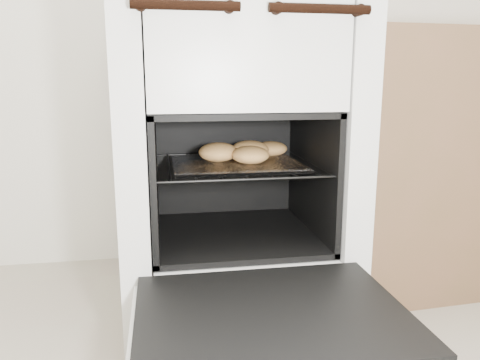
{
  "coord_description": "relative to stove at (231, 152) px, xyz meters",
  "views": [
    {
      "loc": [
        -0.08,
        -0.31,
        0.72
      ],
      "look_at": [
        0.14,
        0.97,
        0.44
      ],
      "focal_mm": 35.0,
      "sensor_mm": 36.0,
      "label": 1
    }
  ],
  "objects": [
    {
      "name": "counter",
      "position": [
        0.8,
        0.12,
        -0.06
      ],
      "size": [
        0.91,
        0.64,
        0.87
      ],
      "primitive_type": "cube",
      "rotation": [
        0.0,
        0.0,
        0.06
      ],
      "color": "brown",
      "rests_on": "ground"
    },
    {
      "name": "baked_rolls",
      "position": [
        0.03,
        -0.06,
        0.01
      ],
      "size": [
        0.33,
        0.26,
        0.06
      ],
      "color": "#DAA757",
      "rests_on": "foil_sheet"
    },
    {
      "name": "oven_rack",
      "position": [
        0.0,
        -0.07,
        -0.03
      ],
      "size": [
        0.48,
        0.46,
        0.01
      ],
      "color": "black",
      "rests_on": "stove"
    },
    {
      "name": "stove",
      "position": [
        0.0,
        0.0,
        0.0
      ],
      "size": [
        0.66,
        0.73,
        1.01
      ],
      "color": "silver",
      "rests_on": "ground"
    },
    {
      "name": "oven_door",
      "position": [
        0.0,
        -0.56,
        -0.27
      ],
      "size": [
        0.59,
        0.46,
        0.04
      ],
      "color": "black",
      "rests_on": "stove"
    },
    {
      "name": "foil_sheet",
      "position": [
        0.0,
        -0.09,
        -0.02
      ],
      "size": [
        0.37,
        0.33,
        0.01
      ],
      "primitive_type": "cube",
      "color": "white",
      "rests_on": "oven_rack"
    }
  ]
}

